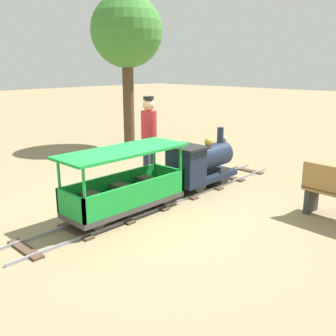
% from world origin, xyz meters
% --- Properties ---
extents(ground_plane, '(60.00, 60.00, 0.00)m').
position_xyz_m(ground_plane, '(0.00, 0.00, 0.00)').
color(ground_plane, '#8C7A56').
extents(track, '(0.69, 5.70, 0.04)m').
position_xyz_m(track, '(0.00, 0.45, 0.02)').
color(track, gray).
rests_on(track, ground_plane).
extents(locomotive, '(0.65, 1.44, 1.02)m').
position_xyz_m(locomotive, '(0.00, 1.32, 0.49)').
color(locomotive, '#192338').
rests_on(locomotive, ground_plane).
extents(passenger_car, '(0.75, 2.00, 0.97)m').
position_xyz_m(passenger_car, '(0.00, -0.45, 0.42)').
color(passenger_car, '#3F3F3F').
rests_on(passenger_car, ground_plane).
extents(conductor_person, '(0.30, 0.30, 1.62)m').
position_xyz_m(conductor_person, '(-1.07, 1.06, 0.96)').
color(conductor_person, '#282D47').
rests_on(conductor_person, ground_plane).
extents(oak_tree_near, '(1.87, 1.87, 3.97)m').
position_xyz_m(oak_tree_near, '(-3.83, 2.92, 2.98)').
color(oak_tree_near, '#4C3823').
rests_on(oak_tree_near, ground_plane).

